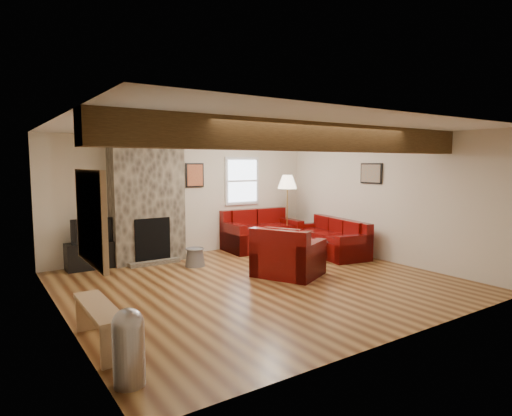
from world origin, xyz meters
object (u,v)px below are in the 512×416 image
(coffee_table, at_px, (308,250))
(tv_cabinet, at_px, (94,255))
(floor_lamp, at_px, (287,186))
(television, at_px, (93,230))
(loveseat, at_px, (262,230))
(sofa_three, at_px, (329,237))
(armchair_red, at_px, (288,251))

(coffee_table, height_order, tv_cabinet, tv_cabinet)
(tv_cabinet, bearing_deg, coffee_table, -24.62)
(tv_cabinet, xyz_separation_m, floor_lamp, (4.06, -0.66, 1.20))
(television, bearing_deg, loveseat, -4.74)
(coffee_table, bearing_deg, tv_cabinet, 155.38)
(sofa_three, xyz_separation_m, tv_cabinet, (-4.52, 1.53, -0.13))
(sofa_three, xyz_separation_m, loveseat, (-0.91, 1.23, 0.07))
(armchair_red, relative_size, floor_lamp, 0.62)
(armchair_red, distance_m, television, 3.65)
(loveseat, bearing_deg, sofa_three, -50.29)
(coffee_table, bearing_deg, armchair_red, -146.56)
(television, bearing_deg, floor_lamp, -9.15)
(sofa_three, xyz_separation_m, television, (-4.52, 1.53, 0.34))
(sofa_three, bearing_deg, armchair_red, -53.97)
(armchair_red, bearing_deg, sofa_three, -90.02)
(sofa_three, height_order, television, television)
(tv_cabinet, xyz_separation_m, television, (0.00, 0.00, 0.48))
(armchair_red, distance_m, tv_cabinet, 3.64)
(sofa_three, distance_m, television, 4.79)
(loveseat, bearing_deg, floor_lamp, -35.13)
(coffee_table, distance_m, tv_cabinet, 4.15)
(tv_cabinet, bearing_deg, floor_lamp, -9.15)
(armchair_red, height_order, television, television)
(coffee_table, xyz_separation_m, television, (-3.77, 1.73, 0.52))
(television, height_order, floor_lamp, floor_lamp)
(coffee_table, height_order, television, television)
(coffee_table, relative_size, floor_lamp, 0.48)
(television, bearing_deg, coffee_table, -24.62)
(sofa_three, height_order, coffee_table, sofa_three)
(tv_cabinet, relative_size, floor_lamp, 0.58)
(tv_cabinet, bearing_deg, loveseat, -4.74)
(floor_lamp, bearing_deg, armchair_red, -127.38)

